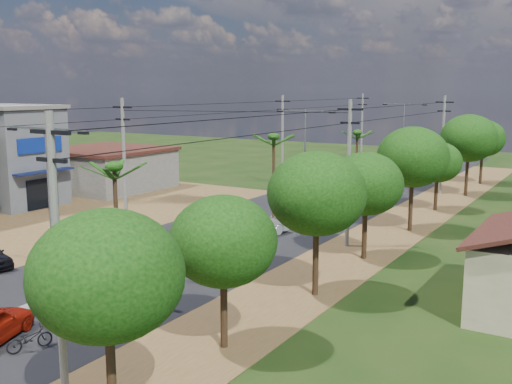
% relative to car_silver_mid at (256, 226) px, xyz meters
% --- Properties ---
extents(ground, '(160.00, 160.00, 0.00)m').
position_rel_car_silver_mid_xyz_m(ground, '(-1.50, -15.15, -0.76)').
color(ground, black).
rests_on(ground, ground).
extents(road, '(12.00, 110.00, 0.04)m').
position_rel_car_silver_mid_xyz_m(road, '(-1.50, -0.15, -0.74)').
color(road, black).
rests_on(road, ground).
extents(median, '(1.00, 90.00, 0.18)m').
position_rel_car_silver_mid_xyz_m(median, '(-1.50, 2.85, -0.67)').
color(median, '#605E56').
rests_on(median, ground).
extents(dirt_lot_west, '(18.00, 46.00, 0.04)m').
position_rel_car_silver_mid_xyz_m(dirt_lot_west, '(-16.50, -7.15, -0.74)').
color(dirt_lot_west, brown).
rests_on(dirt_lot_west, ground).
extents(dirt_shoulder_east, '(5.00, 90.00, 0.03)m').
position_rel_car_silver_mid_xyz_m(dirt_shoulder_east, '(7.00, -0.15, -0.74)').
color(dirt_shoulder_east, brown).
rests_on(dirt_shoulder_east, ground).
extents(shophouse_grey, '(9.00, 6.40, 8.30)m').
position_rel_car_silver_mid_xyz_m(shophouse_grey, '(-23.48, -1.15, 3.40)').
color(shophouse_grey, '#53565B').
rests_on(shophouse_grey, ground).
extents(low_shed, '(10.40, 10.40, 3.95)m').
position_rel_car_silver_mid_xyz_m(low_shed, '(-22.50, 8.85, 1.21)').
color(low_shed, '#605E56').
rests_on(low_shed, ground).
extents(tree_east_a, '(4.40, 4.40, 6.37)m').
position_rel_car_silver_mid_xyz_m(tree_east_a, '(8.00, -21.15, 3.73)').
color(tree_east_a, black).
rests_on(tree_east_a, ground).
extents(tree_east_b, '(4.00, 4.00, 5.83)m').
position_rel_car_silver_mid_xyz_m(tree_east_b, '(7.80, -15.15, 3.36)').
color(tree_east_b, black).
rests_on(tree_east_b, ground).
extents(tree_east_c, '(4.60, 4.60, 6.83)m').
position_rel_car_silver_mid_xyz_m(tree_east_c, '(8.20, -8.15, 4.11)').
color(tree_east_c, black).
rests_on(tree_east_c, ground).
extents(tree_east_d, '(4.20, 4.20, 6.13)m').
position_rel_car_silver_mid_xyz_m(tree_east_d, '(7.90, -1.15, 3.58)').
color(tree_east_d, black).
rests_on(tree_east_d, ground).
extents(tree_east_e, '(4.80, 4.80, 7.14)m').
position_rel_car_silver_mid_xyz_m(tree_east_e, '(8.10, 6.85, 4.33)').
color(tree_east_e, black).
rests_on(tree_east_e, ground).
extents(tree_east_f, '(3.80, 3.80, 5.52)m').
position_rel_car_silver_mid_xyz_m(tree_east_f, '(7.70, 14.85, 3.13)').
color(tree_east_f, black).
rests_on(tree_east_f, ground).
extents(tree_east_g, '(5.00, 5.00, 7.38)m').
position_rel_car_silver_mid_xyz_m(tree_east_g, '(8.30, 22.85, 4.48)').
color(tree_east_g, black).
rests_on(tree_east_g, ground).
extents(tree_east_h, '(4.40, 4.40, 6.52)m').
position_rel_car_silver_mid_xyz_m(tree_east_h, '(8.00, 30.85, 3.88)').
color(tree_east_h, black).
rests_on(tree_east_h, ground).
extents(palm_median_near, '(2.00, 2.00, 6.15)m').
position_rel_car_silver_mid_xyz_m(palm_median_near, '(-1.50, -11.15, 4.78)').
color(palm_median_near, black).
rests_on(palm_median_near, ground).
extents(palm_median_mid, '(2.00, 2.00, 6.55)m').
position_rel_car_silver_mid_xyz_m(palm_median_mid, '(-1.50, 4.85, 5.14)').
color(palm_median_mid, black).
rests_on(palm_median_mid, ground).
extents(palm_median_far, '(2.00, 2.00, 5.85)m').
position_rel_car_silver_mid_xyz_m(palm_median_far, '(-1.50, 20.85, 4.50)').
color(palm_median_far, black).
rests_on(palm_median_far, ground).
extents(streetlight_near, '(5.10, 0.18, 8.00)m').
position_rel_car_silver_mid_xyz_m(streetlight_near, '(-1.50, -15.15, 4.03)').
color(streetlight_near, gray).
rests_on(streetlight_near, ground).
extents(streetlight_mid, '(5.10, 0.18, 8.00)m').
position_rel_car_silver_mid_xyz_m(streetlight_mid, '(-1.50, 9.85, 4.03)').
color(streetlight_mid, gray).
rests_on(streetlight_mid, ground).
extents(streetlight_far, '(5.10, 0.18, 8.00)m').
position_rel_car_silver_mid_xyz_m(streetlight_far, '(-1.50, 34.85, 4.03)').
color(streetlight_far, gray).
rests_on(streetlight_far, ground).
extents(utility_pole_w_b, '(1.60, 0.24, 9.00)m').
position_rel_car_silver_mid_xyz_m(utility_pole_w_b, '(-8.50, -3.15, 4.00)').
color(utility_pole_w_b, '#605E56').
rests_on(utility_pole_w_b, ground).
extents(utility_pole_w_c, '(1.60, 0.24, 9.00)m').
position_rel_car_silver_mid_xyz_m(utility_pole_w_c, '(-8.50, 18.85, 4.00)').
color(utility_pole_w_c, '#605E56').
rests_on(utility_pole_w_c, ground).
extents(utility_pole_w_d, '(1.60, 0.24, 9.00)m').
position_rel_car_silver_mid_xyz_m(utility_pole_w_d, '(-8.50, 39.85, 4.00)').
color(utility_pole_w_d, '#605E56').
rests_on(utility_pole_w_d, ground).
extents(utility_pole_e_a, '(1.60, 0.24, 9.00)m').
position_rel_car_silver_mid_xyz_m(utility_pole_e_a, '(6.00, -21.15, 4.00)').
color(utility_pole_e_a, '#605E56').
rests_on(utility_pole_e_a, ground).
extents(utility_pole_e_b, '(1.60, 0.24, 9.00)m').
position_rel_car_silver_mid_xyz_m(utility_pole_e_b, '(6.00, 0.85, 4.00)').
color(utility_pole_e_b, '#605E56').
rests_on(utility_pole_e_b, ground).
extents(utility_pole_e_c, '(1.60, 0.24, 9.00)m').
position_rel_car_silver_mid_xyz_m(utility_pole_e_c, '(6.00, 22.85, 4.00)').
color(utility_pole_e_c, '#605E56').
rests_on(utility_pole_e_c, ground).
extents(car_silver_mid, '(2.87, 4.87, 1.52)m').
position_rel_car_silver_mid_xyz_m(car_silver_mid, '(0.00, 0.00, 0.00)').
color(car_silver_mid, '#9E9FA6').
rests_on(car_silver_mid, ground).
extents(car_white_far, '(3.16, 5.36, 1.46)m').
position_rel_car_silver_mid_xyz_m(car_white_far, '(-3.00, 14.08, -0.03)').
color(car_white_far, silver).
rests_on(car_white_far, ground).
extents(moto_rider_east, '(1.15, 1.79, 0.89)m').
position_rel_car_silver_mid_xyz_m(moto_rider_east, '(1.82, -19.18, -0.31)').
color(moto_rider_east, black).
rests_on(moto_rider_east, ground).
extents(moto_rider_west_a, '(1.14, 1.94, 0.96)m').
position_rel_car_silver_mid_xyz_m(moto_rider_west_a, '(-2.70, 2.60, -0.28)').
color(moto_rider_west_a, black).
rests_on(moto_rider_west_a, ground).
extents(moto_rider_west_b, '(0.93, 1.58, 0.91)m').
position_rel_car_silver_mid_xyz_m(moto_rider_west_b, '(-6.50, 14.14, -0.30)').
color(moto_rider_west_b, black).
rests_on(moto_rider_west_b, ground).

